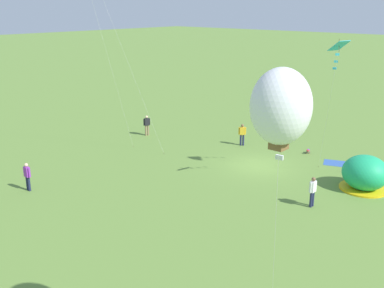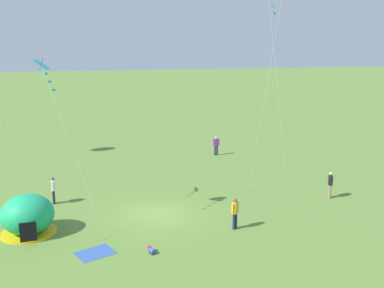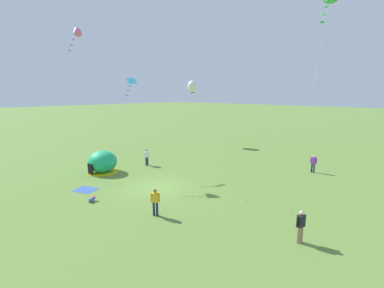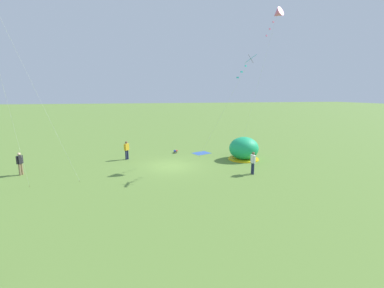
{
  "view_description": "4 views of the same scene",
  "coord_description": "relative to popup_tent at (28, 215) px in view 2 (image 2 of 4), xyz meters",
  "views": [
    {
      "loc": [
        -15.81,
        24.72,
        10.58
      ],
      "look_at": [
        1.81,
        4.9,
        2.34
      ],
      "focal_mm": 42.0,
      "sensor_mm": 36.0,
      "label": 1
    },
    {
      "loc": [
        -4.59,
        -24.14,
        9.66
      ],
      "look_at": [
        3.5,
        4.95,
        2.94
      ],
      "focal_mm": 42.0,
      "sensor_mm": 36.0,
      "label": 2
    },
    {
      "loc": [
        15.24,
        -12.42,
        7.42
      ],
      "look_at": [
        2.38,
        1.66,
        3.65
      ],
      "focal_mm": 24.0,
      "sensor_mm": 36.0,
      "label": 3
    },
    {
      "loc": [
        2.84,
        20.81,
        6.0
      ],
      "look_at": [
        -1.78,
        0.34,
        1.88
      ],
      "focal_mm": 24.0,
      "sensor_mm": 36.0,
      "label": 4
    }
  ],
  "objects": [
    {
      "name": "toddler_crawling",
      "position": [
        5.74,
        -3.96,
        -0.82
      ],
      "size": [
        0.39,
        0.55,
        0.32
      ],
      "color": "blue",
      "rests_on": "ground"
    },
    {
      "name": "person_strolling",
      "position": [
        10.59,
        -2.32,
        -0.03
      ],
      "size": [
        0.47,
        0.43,
        1.72
      ],
      "color": "#1E2347",
      "rests_on": "ground"
    },
    {
      "name": "ground_plane",
      "position": [
        6.94,
        0.76,
        -1.0
      ],
      "size": [
        300.0,
        300.0,
        0.0
      ],
      "primitive_type": "plane",
      "color": "olive"
    },
    {
      "name": "person_watching_sky",
      "position": [
        18.25,
        0.71,
        -0.03
      ],
      "size": [
        0.38,
        0.55,
        1.72
      ],
      "color": "#8C7251",
      "rests_on": "ground"
    },
    {
      "name": "picnic_blanket",
      "position": [
        3.19,
        -3.26,
        -0.99
      ],
      "size": [
        2.06,
        1.84,
        0.01
      ],
      "primitive_type": "cube",
      "rotation": [
        0.0,
        0.0,
        0.38
      ],
      "color": "#3359A5",
      "rests_on": "ground"
    },
    {
      "name": "kite_cyan",
      "position": [
        1.18,
        2.75,
        7.29
      ],
      "size": [
        3.21,
        5.26,
        8.91
      ],
      "color": "silver",
      "rests_on": "ground"
    },
    {
      "name": "person_center_field",
      "position": [
        1.17,
        4.33,
        -0.03
      ],
      "size": [
        0.25,
        0.59,
        1.72
      ],
      "color": "#1E2347",
      "rests_on": "ground"
    },
    {
      "name": "person_far_back",
      "position": [
        14.83,
        13.47,
        -0.03
      ],
      "size": [
        0.59,
        0.24,
        1.72
      ],
      "color": "#1E2347",
      "rests_on": "ground"
    },
    {
      "name": "popup_tent",
      "position": [
        0.0,
        0.0,
        0.0
      ],
      "size": [
        2.81,
        2.81,
        2.1
      ],
      "color": "#1EAD6B",
      "rests_on": "ground"
    }
  ]
}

